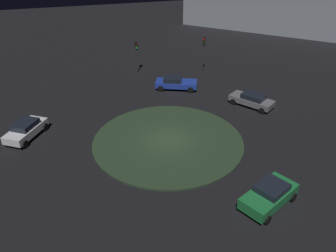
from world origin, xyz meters
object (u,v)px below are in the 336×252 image
car_white (26,129)px  car_blue (176,83)px  traffic_light_north (136,51)px  store_building (285,1)px  car_grey (252,100)px  car_green (269,195)px  traffic_light_northeast (204,48)px

car_white → car_blue: bearing=-35.6°
traffic_light_north → store_building: 32.81m
car_white → car_grey: bearing=-57.6°
car_green → traffic_light_northeast: size_ratio=1.03×
car_white → traffic_light_north: bearing=-12.6°
car_white → store_building: (41.19, 26.95, 3.52)m
car_green → traffic_light_north: bearing=-108.4°
traffic_light_northeast → traffic_light_north: bearing=-75.6°
traffic_light_northeast → store_building: store_building is taller
store_building → car_grey: bearing=95.7°
car_grey → car_white: size_ratio=1.05×
traffic_light_north → store_building: (29.21, 14.86, 1.57)m
car_blue → traffic_light_north: traffic_light_north is taller
car_grey → traffic_light_northeast: size_ratio=1.03×
car_green → traffic_light_north: (-3.56, 24.93, 1.96)m
car_grey → traffic_light_north: size_ratio=1.18×
traffic_light_north → traffic_light_northeast: bearing=75.7°
traffic_light_north → store_building: store_building is taller
car_grey → store_building: size_ratio=0.14×
car_green → traffic_light_north: 25.26m
car_blue → traffic_light_north: size_ratio=1.27×
car_white → traffic_light_northeast: bearing=-31.3°
store_building → traffic_light_north: bearing=69.3°
traffic_light_north → traffic_light_northeast: traffic_light_northeast is taller
car_green → store_building: 47.47m
car_white → car_green: size_ratio=0.95×
car_white → traffic_light_northeast: traffic_light_northeast is taller
car_blue → car_green: 19.01m
car_grey → store_building: bearing=108.0°
car_blue → car_white: size_ratio=1.13×
car_grey → car_blue: 8.60m
car_blue → store_building: (26.12, 20.78, 3.58)m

